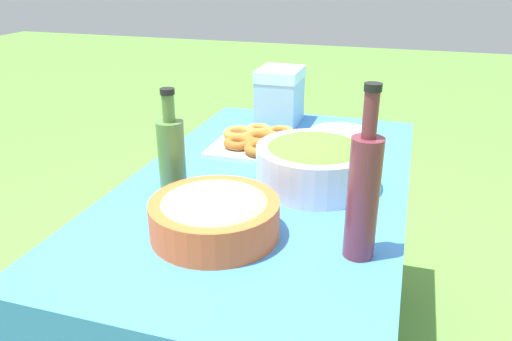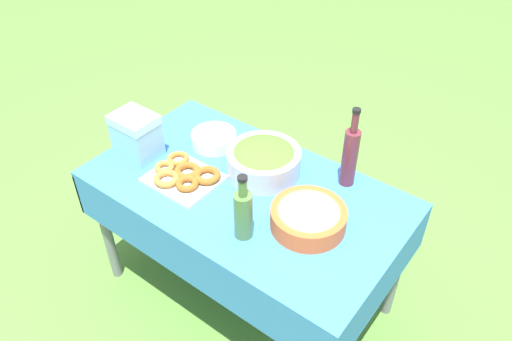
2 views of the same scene
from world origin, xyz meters
TOP-DOWN VIEW (x-y plane):
  - picnic_table at (0.00, 0.00)m, footprint 1.36×0.78m
  - salad_bowl at (-0.00, 0.13)m, footprint 0.32×0.32m
  - pasta_bowl at (0.34, -0.03)m, footprint 0.30×0.30m
  - donut_platter at (-0.25, -0.12)m, footprint 0.33×0.28m
  - plate_stack at (-0.31, 0.16)m, footprint 0.21×0.21m
  - olive_oil_bottle at (0.16, -0.22)m, footprint 0.07×0.07m
  - wine_bottle at (0.33, 0.29)m, footprint 0.07×0.07m
  - cooler_box at (-0.54, -0.11)m, footprint 0.19×0.16m

SIDE VIEW (x-z plane):
  - picnic_table at x=0.00m, z-range 0.25..0.96m
  - donut_platter at x=-0.25m, z-range 0.71..0.75m
  - plate_stack at x=-0.31m, z-range 0.71..0.77m
  - pasta_bowl at x=0.34m, z-range 0.71..0.82m
  - salad_bowl at x=0.00m, z-range 0.71..0.85m
  - cooler_box at x=-0.54m, z-range 0.71..0.92m
  - olive_oil_bottle at x=0.16m, z-range 0.68..0.97m
  - wine_bottle at x=0.33m, z-range 0.67..1.04m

